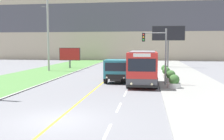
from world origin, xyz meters
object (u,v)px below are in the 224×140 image
Objects in this scene: planter_round_second at (171,77)px; planter_round_far at (165,70)px; utility_pole_far at (48,34)px; planter_round_near at (174,82)px; billboard_large at (168,35)px; billboard_small at (70,55)px; planter_round_third at (166,73)px; city_bus at (142,68)px; traffic_light_mast at (158,49)px; dump_truck at (118,71)px.

planter_round_second is 7.26m from planter_round_far.
planter_round_far is (16.37, -2.54, -4.69)m from utility_pole_far.
planter_round_near is (16.52, -13.43, -4.70)m from utility_pole_far.
billboard_large is 5.91× the size of planter_round_second.
planter_round_third is at bearing -37.43° from billboard_small.
billboard_large is 15.69m from planter_round_third.
planter_round_second is (2.76, 2.31, -1.02)m from city_bus.
city_bus is 21.08m from billboard_small.
city_bus reaches higher than planter_round_far.
traffic_light_mast is at bearing 124.56° from planter_round_near.
billboard_large reaches higher than dump_truck.
city_bus is at bearing -113.28° from planter_round_third.
billboard_small is at bearing 122.54° from dump_truck.
planter_round_near is at bearing -90.21° from planter_round_second.
planter_round_far reaches higher than planter_round_near.
billboard_small is at bearing 135.05° from planter_round_second.
billboard_large is at bearing 85.20° from planter_round_third.
traffic_light_mast is (3.95, -1.50, 2.21)m from dump_truck.
billboard_large is 22.69m from planter_round_near.
planter_round_third is at bearing -20.70° from utility_pole_far.
utility_pole_far is 1.98× the size of traffic_light_mast.
planter_round_second is (-1.04, -18.51, -4.85)m from billboard_large.
city_bus is 18.70m from utility_pole_far.
planter_round_near is at bearing -88.50° from planter_round_third.
planter_round_third is (14.72, -11.27, -1.60)m from billboard_small.
traffic_light_mast is 4.41× the size of planter_round_third.
planter_round_near is 7.27m from planter_round_third.
planter_round_near is at bearing -25.72° from city_bus.
billboard_small is (1.61, 5.10, -3.07)m from utility_pole_far.
traffic_light_mast reaches higher than planter_round_near.
traffic_light_mast is 3.54m from planter_round_second.
utility_pole_far is at bearing 159.30° from planter_round_third.
billboard_small is at bearing 72.48° from utility_pole_far.
traffic_light_mast is 20.46m from billboard_large.
dump_truck is at bearing -57.46° from billboard_small.
planter_round_far is at bearing 82.54° from traffic_light_mast.
utility_pole_far reaches higher than dump_truck.
billboard_large is at bearing 79.64° from city_bus.
planter_round_far is (-0.16, 7.26, -0.00)m from planter_round_second.
traffic_light_mast is 21.49m from billboard_small.
billboard_small is at bearing 128.83° from planter_round_near.
traffic_light_mast reaches higher than planter_round_far.
dump_truck is 17.94m from billboard_small.
utility_pole_far is at bearing -107.52° from billboard_small.
billboard_small is (-9.64, 15.10, 1.03)m from dump_truck.
planter_round_near is (2.75, -1.32, -1.03)m from city_bus.
planter_round_second is at bearing 39.92° from city_bus.
utility_pole_far is at bearing -153.66° from billboard_large.
traffic_light_mast is at bearing -96.72° from billboard_large.
planter_round_far is (-1.21, -11.24, -4.86)m from billboard_large.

